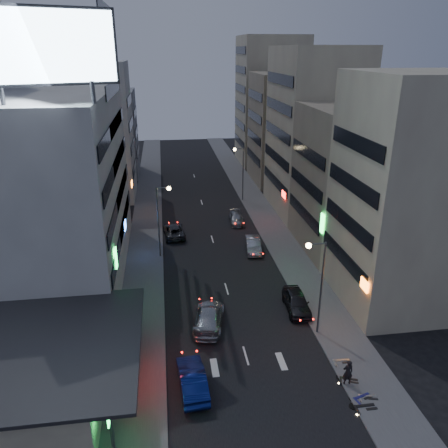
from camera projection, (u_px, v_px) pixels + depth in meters
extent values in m
plane|color=black|center=(257.00, 394.00, 29.31)|extent=(180.00, 180.00, 0.00)
cube|color=#4C4C4F|center=(147.00, 230.00, 55.82)|extent=(4.00, 120.00, 0.12)
cube|color=#4C4C4F|center=(269.00, 223.00, 57.89)|extent=(4.00, 120.00, 0.12)
cube|color=beige|center=(43.00, 372.00, 28.66)|extent=(8.00, 12.00, 3.60)
cube|color=black|center=(54.00, 347.00, 28.06)|extent=(11.00, 13.00, 0.25)
cube|color=black|center=(120.00, 349.00, 28.83)|extent=(0.12, 4.00, 0.90)
cube|color=#FF1E14|center=(121.00, 349.00, 28.84)|extent=(0.04, 3.70, 0.70)
cube|color=silver|center=(44.00, 189.00, 42.13)|extent=(14.00, 24.00, 18.00)
cube|color=beige|center=(407.00, 195.00, 37.18)|extent=(10.00, 11.00, 20.00)
cube|color=gray|center=(354.00, 180.00, 48.56)|extent=(11.00, 12.00, 16.00)
cube|color=beige|center=(313.00, 133.00, 59.33)|extent=(10.00, 14.00, 22.00)
cube|color=silver|center=(94.00, 133.00, 64.93)|extent=(11.00, 10.00, 20.00)
cube|color=gray|center=(102.00, 134.00, 77.74)|extent=(12.00, 10.00, 15.00)
cube|color=gray|center=(286.00, 129.00, 73.92)|extent=(11.00, 12.00, 18.00)
cube|color=beige|center=(270.00, 101.00, 85.74)|extent=(12.00, 12.00, 24.00)
cylinder|color=#595B60|center=(2.00, 94.00, 29.44)|extent=(0.30, 0.30, 1.50)
cylinder|color=#595B60|center=(93.00, 92.00, 30.22)|extent=(0.30, 0.30, 1.50)
cube|color=black|center=(41.00, 46.00, 28.73)|extent=(9.52, 3.75, 5.00)
cube|color=#B7DBF5|center=(42.00, 46.00, 28.55)|extent=(9.04, 3.34, 4.60)
cylinder|color=#595B60|center=(321.00, 289.00, 34.10)|extent=(0.16, 0.16, 8.00)
cylinder|color=#595B60|center=(316.00, 244.00, 32.56)|extent=(1.40, 0.10, 0.10)
sphere|color=#FFD88C|center=(309.00, 246.00, 32.52)|extent=(0.44, 0.44, 0.44)
cylinder|color=#595B60|center=(158.00, 222.00, 47.17)|extent=(0.16, 0.16, 8.00)
cylinder|color=#595B60|center=(163.00, 188.00, 45.81)|extent=(1.40, 0.10, 0.10)
sphere|color=#FFD88C|center=(169.00, 188.00, 45.93)|extent=(0.44, 0.44, 0.44)
cylinder|color=#595B60|center=(243.00, 174.00, 65.35)|extent=(0.16, 0.16, 8.00)
cylinder|color=#595B60|center=(239.00, 149.00, 63.81)|extent=(1.40, 0.10, 0.10)
sphere|color=#FFD88C|center=(235.00, 149.00, 63.77)|extent=(0.44, 0.44, 0.44)
imported|color=#222327|center=(297.00, 302.00, 38.52)|extent=(2.22, 4.92, 1.64)
imported|color=#AEB0B7|center=(253.00, 245.00, 49.87)|extent=(2.08, 4.71, 1.50)
imported|color=#292A2F|center=(174.00, 231.00, 53.80)|extent=(2.79, 5.34, 1.44)
imported|color=gray|center=(237.00, 218.00, 57.98)|extent=(2.03, 4.52, 1.28)
imported|color=navy|center=(192.00, 379.00, 29.49)|extent=(2.07, 5.05, 1.63)
imported|color=#ACB1B5|center=(209.00, 317.00, 36.31)|extent=(3.40, 5.98, 1.63)
imported|color=black|center=(348.00, 372.00, 29.71)|extent=(0.72, 0.49, 1.93)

